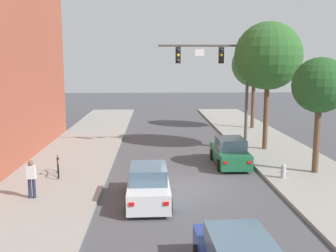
% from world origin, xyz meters
% --- Properties ---
extents(ground_plane, '(120.00, 120.00, 0.00)m').
position_xyz_m(ground_plane, '(0.00, 0.00, 0.00)').
color(ground_plane, '#4C4C51').
extents(sidewalk_left, '(5.00, 60.00, 0.15)m').
position_xyz_m(sidewalk_left, '(-6.50, 0.00, 0.07)').
color(sidewalk_left, '#99968E').
rests_on(sidewalk_left, ground).
extents(sidewalk_right, '(5.00, 60.00, 0.15)m').
position_xyz_m(sidewalk_right, '(6.50, 0.00, 0.07)').
color(sidewalk_right, '#99968E').
rests_on(sidewalk_right, ground).
extents(traffic_signal_mast, '(5.98, 0.38, 7.50)m').
position_xyz_m(traffic_signal_mast, '(2.94, 7.48, 5.31)').
color(traffic_signal_mast, '#514C47').
rests_on(traffic_signal_mast, sidewalk_right).
extents(car_lead_green, '(1.85, 4.25, 1.60)m').
position_xyz_m(car_lead_green, '(2.78, 3.62, 0.72)').
color(car_lead_green, '#1E663D').
rests_on(car_lead_green, ground).
extents(car_following_white, '(1.89, 4.26, 1.60)m').
position_xyz_m(car_following_white, '(-1.86, -2.25, 0.72)').
color(car_following_white, silver).
rests_on(car_following_white, ground).
extents(pedestrian_sidewalk_left_walker, '(0.36, 0.22, 1.64)m').
position_xyz_m(pedestrian_sidewalk_left_walker, '(-6.80, -1.99, 1.06)').
color(pedestrian_sidewalk_left_walker, '#232847').
rests_on(pedestrian_sidewalk_left_walker, sidewalk_left).
extents(bicycle_leaning, '(0.52, 1.73, 0.98)m').
position_xyz_m(bicycle_leaning, '(-6.50, 1.35, 0.54)').
color(bicycle_leaning, black).
rests_on(bicycle_leaning, sidewalk_left).
extents(fire_hydrant, '(0.48, 0.24, 0.72)m').
position_xyz_m(fire_hydrant, '(4.83, 0.44, 0.51)').
color(fire_hydrant, '#B2B2B7').
rests_on(fire_hydrant, sidewalk_right).
extents(street_tree_nearest, '(2.83, 2.83, 5.98)m').
position_xyz_m(street_tree_nearest, '(6.84, 1.41, 4.67)').
color(street_tree_nearest, brown).
rests_on(street_tree_nearest, sidewalk_right).
extents(street_tree_second, '(4.38, 4.38, 8.32)m').
position_xyz_m(street_tree_second, '(5.82, 7.11, 6.26)').
color(street_tree_second, brown).
rests_on(street_tree_second, sidewalk_right).
extents(street_tree_third, '(3.91, 3.91, 7.53)m').
position_xyz_m(street_tree_third, '(7.20, 15.72, 5.70)').
color(street_tree_third, brown).
rests_on(street_tree_third, sidewalk_right).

